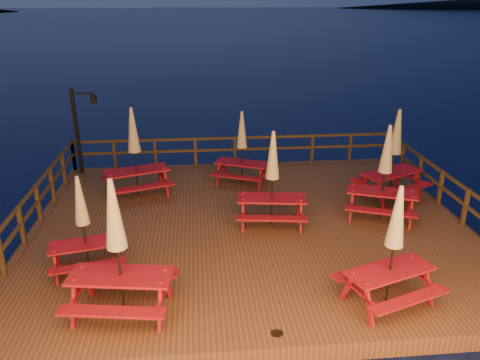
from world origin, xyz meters
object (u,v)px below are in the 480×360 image
Objects in this scene: lamp_post at (80,124)px; picnic_table_1 at (242,147)px; picnic_table_2 at (272,177)px; picnic_table_0 at (394,245)px.

lamp_post is 1.21× the size of picnic_table_1.
picnic_table_2 is at bearing -57.72° from picnic_table_1.
picnic_table_2 is (0.52, -3.10, 0.10)m from picnic_table_1.
picnic_table_0 reaches higher than picnic_table_1.
lamp_post is 1.15× the size of picnic_table_0.
picnic_table_1 is (-2.34, 6.86, -0.07)m from picnic_table_0.
picnic_table_1 is at bearing 106.82° from picnic_table_2.
picnic_table_0 is at bearing -56.80° from picnic_table_2.
lamp_post is 7.58m from picnic_table_2.
picnic_table_0 is at bearing -47.08° from lamp_post.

